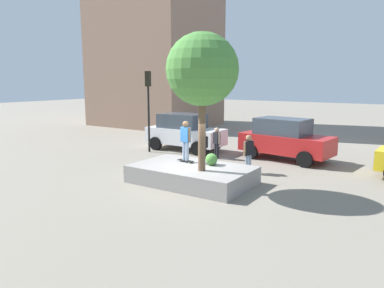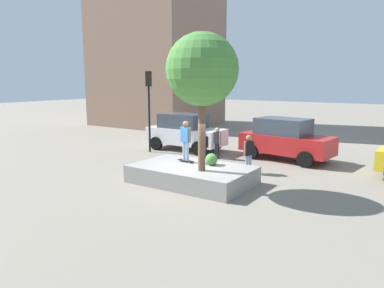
{
  "view_description": "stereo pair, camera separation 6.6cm",
  "coord_description": "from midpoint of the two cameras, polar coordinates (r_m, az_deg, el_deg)",
  "views": [
    {
      "loc": [
        7.82,
        -11.79,
        4.07
      ],
      "look_at": [
        0.0,
        0.04,
        1.6
      ],
      "focal_mm": 33.92,
      "sensor_mm": 36.0,
      "label": 1
    },
    {
      "loc": [
        7.88,
        -11.75,
        4.07
      ],
      "look_at": [
        0.0,
        0.04,
        1.6
      ],
      "focal_mm": 33.92,
      "sensor_mm": 36.0,
      "label": 2
    }
  ],
  "objects": [
    {
      "name": "ground_plane",
      "position": [
        14.72,
        -0.22,
        -6.16
      ],
      "size": [
        120.0,
        120.0,
        0.0
      ],
      "primitive_type": "plane",
      "color": "gray"
    },
    {
      "name": "planter_ledge",
      "position": [
        14.65,
        -0.13,
        -4.82
      ],
      "size": [
        4.73,
        2.91,
        0.7
      ],
      "primitive_type": "cube",
      "color": "gray",
      "rests_on": "ground"
    },
    {
      "name": "plaza_tree",
      "position": [
        13.47,
        1.47,
        11.54
      ],
      "size": [
        2.68,
        2.68,
        5.13
      ],
      "color": "brown",
      "rests_on": "planter_ledge"
    },
    {
      "name": "boxwood_shrub",
      "position": [
        14.7,
        2.95,
        -2.42
      ],
      "size": [
        0.48,
        0.48,
        0.48
      ],
      "primitive_type": "sphere",
      "color": "#4C8C3D",
      "rests_on": "planter_ledge"
    },
    {
      "name": "skateboard",
      "position": [
        15.28,
        -1.13,
        -2.64
      ],
      "size": [
        0.82,
        0.32,
        0.07
      ],
      "color": "black",
      "rests_on": "planter_ledge"
    },
    {
      "name": "skateboarder",
      "position": [
        15.1,
        -1.15,
        0.97
      ],
      "size": [
        0.55,
        0.29,
        1.66
      ],
      "color": "#8C9EB7",
      "rests_on": "skateboard"
    },
    {
      "name": "police_car",
      "position": [
        21.54,
        -1.27,
        1.95
      ],
      "size": [
        4.65,
        2.19,
        2.16
      ],
      "color": "white",
      "rests_on": "ground"
    },
    {
      "name": "sedan_parked",
      "position": [
        19.43,
        14.3,
        0.79
      ],
      "size": [
        4.87,
        2.67,
        2.16
      ],
      "color": "#B21E1E",
      "rests_on": "ground"
    },
    {
      "name": "traffic_light_median",
      "position": [
        20.89,
        -6.96,
        7.27
      ],
      "size": [
        0.33,
        0.36,
        4.61
      ],
      "color": "black",
      "rests_on": "ground"
    },
    {
      "name": "pedestrian_crossing",
      "position": [
        18.33,
        1.76,
        -0.11
      ],
      "size": [
        0.31,
        0.49,
        1.54
      ],
      "color": "black",
      "rests_on": "ground"
    },
    {
      "name": "passerby_with_bag",
      "position": [
        16.3,
        8.75,
        -1.1
      ],
      "size": [
        0.32,
        0.56,
        1.72
      ],
      "color": "#8C9EB7",
      "rests_on": "ground"
    },
    {
      "name": "bystander_watching",
      "position": [
        19.19,
        3.79,
        0.53
      ],
      "size": [
        0.51,
        0.37,
        1.66
      ],
      "color": "black",
      "rests_on": "ground"
    }
  ]
}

